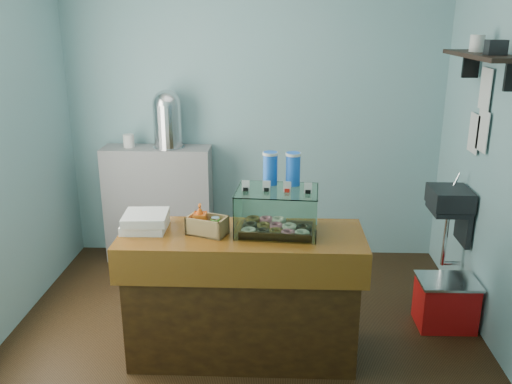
{
  "coord_description": "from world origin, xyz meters",
  "views": [
    {
      "loc": [
        0.23,
        -3.53,
        2.24
      ],
      "look_at": [
        0.09,
        -0.15,
        1.15
      ],
      "focal_mm": 38.0,
      "sensor_mm": 36.0,
      "label": 1
    }
  ],
  "objects_px": {
    "coffee_urn": "(167,118)",
    "counter": "(242,294)",
    "red_cooler": "(446,303)",
    "display_case": "(277,206)"
  },
  "relations": [
    {
      "from": "counter",
      "to": "red_cooler",
      "type": "relative_size",
      "value": 3.64
    },
    {
      "from": "coffee_urn",
      "to": "red_cooler",
      "type": "distance_m",
      "value": 2.82
    },
    {
      "from": "coffee_urn",
      "to": "red_cooler",
      "type": "height_order",
      "value": "coffee_urn"
    },
    {
      "from": "display_case",
      "to": "red_cooler",
      "type": "xyz_separation_m",
      "value": [
        1.28,
        0.34,
        -0.87
      ]
    },
    {
      "from": "red_cooler",
      "to": "counter",
      "type": "bearing_deg",
      "value": -165.32
    },
    {
      "from": "counter",
      "to": "display_case",
      "type": "bearing_deg",
      "value": 17.98
    },
    {
      "from": "display_case",
      "to": "coffee_urn",
      "type": "relative_size",
      "value": 1.05
    },
    {
      "from": "display_case",
      "to": "coffee_urn",
      "type": "bearing_deg",
      "value": 128.15
    },
    {
      "from": "counter",
      "to": "red_cooler",
      "type": "height_order",
      "value": "counter"
    },
    {
      "from": "coffee_urn",
      "to": "counter",
      "type": "bearing_deg",
      "value": -63.66
    }
  ]
}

